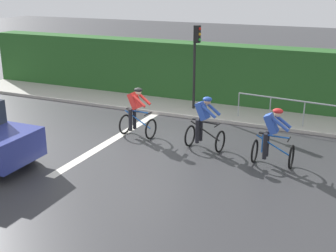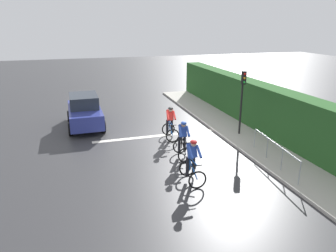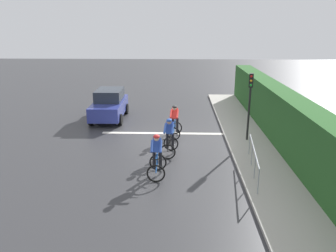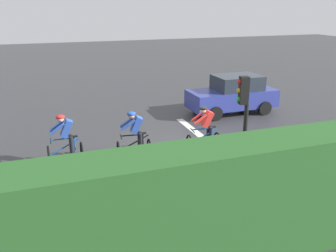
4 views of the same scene
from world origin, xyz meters
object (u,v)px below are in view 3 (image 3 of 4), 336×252
object	(u,v)px
cyclist_lead	(157,156)
traffic_light_near_crossing	(250,97)
pedestrian_railing_kerbside	(254,155)
cyclist_second	(169,137)
car_navy	(109,105)
cyclist_mid	(175,122)

from	to	relation	value
cyclist_lead	traffic_light_near_crossing	xyz separation A→B (m)	(-4.10, -3.86, 1.43)
traffic_light_near_crossing	pedestrian_railing_kerbside	bearing A→B (deg)	82.49
cyclist_second	car_navy	bearing A→B (deg)	-56.43
cyclist_second	traffic_light_near_crossing	xyz separation A→B (m)	(-3.69, -1.72, 1.43)
cyclist_lead	cyclist_second	distance (m)	2.18
cyclist_second	cyclist_lead	bearing A→B (deg)	79.43
cyclist_second	cyclist_mid	distance (m)	2.42
cyclist_second	cyclist_mid	bearing A→B (deg)	-94.41
cyclist_second	pedestrian_railing_kerbside	world-z (taller)	cyclist_second
cyclist_mid	traffic_light_near_crossing	distance (m)	3.85
car_navy	pedestrian_railing_kerbside	bearing A→B (deg)	132.65
cyclist_lead	pedestrian_railing_kerbside	xyz separation A→B (m)	(-3.62, -0.25, -0.01)
cyclist_lead	cyclist_second	size ratio (longest dim) A/B	1.00
cyclist_lead	pedestrian_railing_kerbside	world-z (taller)	cyclist_lead
cyclist_mid	car_navy	size ratio (longest dim) A/B	0.40
cyclist_mid	pedestrian_railing_kerbside	distance (m)	5.27
traffic_light_near_crossing	pedestrian_railing_kerbside	distance (m)	3.92
cyclist_mid	traffic_light_near_crossing	bearing A→B (deg)	168.72
cyclist_lead	cyclist_mid	bearing A→B (deg)	-97.33
cyclist_second	cyclist_mid	world-z (taller)	same
cyclist_lead	traffic_light_near_crossing	distance (m)	5.81
cyclist_second	car_navy	size ratio (longest dim) A/B	0.40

